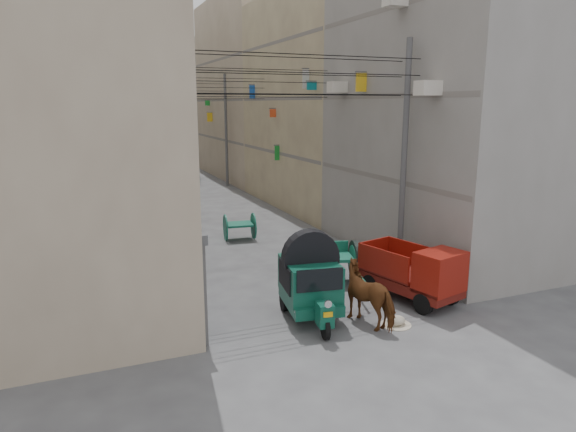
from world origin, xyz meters
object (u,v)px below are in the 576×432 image
distant_car_grey (188,174)px  feed_sack (396,320)px  tonga_cart (335,261)px  horse (371,294)px  second_cart (240,226)px  distant_car_green (147,173)px  auto_rickshaw (310,279)px  mini_truck (419,276)px  distant_car_white (150,191)px

distant_car_grey → feed_sack: bearing=-86.8°
tonga_cart → feed_sack: (-0.06, -3.71, -0.61)m
horse → distant_car_grey: horse is taller
second_cart → distant_car_green: bearing=101.4°
auto_rickshaw → feed_sack: 2.59m
second_cart → feed_sack: size_ratio=2.79×
mini_truck → horse: size_ratio=1.74×
mini_truck → distant_car_grey: size_ratio=0.93×
tonga_cart → second_cart: size_ratio=2.31×
mini_truck → distant_car_white: (-5.20, 20.79, -0.32)m
second_cart → distant_car_green: distant_car_green is taller
auto_rickshaw → second_cart: (0.69, 8.98, -0.52)m
distant_car_white → distant_car_grey: distant_car_grey is taller
distant_car_white → distant_car_green: 8.08m
second_cart → mini_truck: bearing=-65.9°
mini_truck → distant_car_white: 21.44m
auto_rickshaw → tonga_cart: bearing=58.2°
feed_sack → distant_car_green: (-2.80, 29.95, 0.51)m
second_cart → distant_car_grey: bearing=92.3°
tonga_cart → distant_car_white: size_ratio=1.08×
tonga_cart → second_cart: tonga_cart is taller
tonga_cart → distant_car_white: tonga_cart is taller
auto_rickshaw → distant_car_white: bearing=103.5°
horse → distant_car_white: 21.71m
auto_rickshaw → horse: bearing=-24.2°
horse → distant_car_grey: 28.18m
distant_car_white → distant_car_green: distant_car_green is taller
mini_truck → distant_car_white: bearing=89.9°
auto_rickshaw → feed_sack: auto_rickshaw is taller
horse → distant_car_grey: (0.74, 28.17, -0.22)m
tonga_cart → mini_truck: 2.99m
distant_car_grey → horse: bearing=-87.9°
second_cart → horse: size_ratio=0.75×
horse → mini_truck: bearing=179.9°
feed_sack → distant_car_grey: bearing=89.6°
distant_car_grey → distant_car_green: (-2.99, 1.35, 0.05)m
feed_sack → distant_car_green: bearing=95.3°
second_cart → horse: horse is taller
horse → distant_car_white: size_ratio=0.63×
auto_rickshaw → feed_sack: bearing=-25.7°
auto_rickshaw → distant_car_green: size_ratio=0.64×
second_cart → distant_car_grey: 18.32m
tonga_cart → horse: 3.34m
feed_sack → distant_car_green: size_ratio=0.12×
auto_rickshaw → distant_car_green: bearing=100.5°
distant_car_green → tonga_cart: bearing=100.4°
feed_sack → distant_car_green: 30.08m
tonga_cart → distant_car_grey: (0.13, 24.89, -0.14)m
auto_rickshaw → distant_car_green: (-0.83, 28.60, -0.50)m
mini_truck → distant_car_grey: 27.51m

